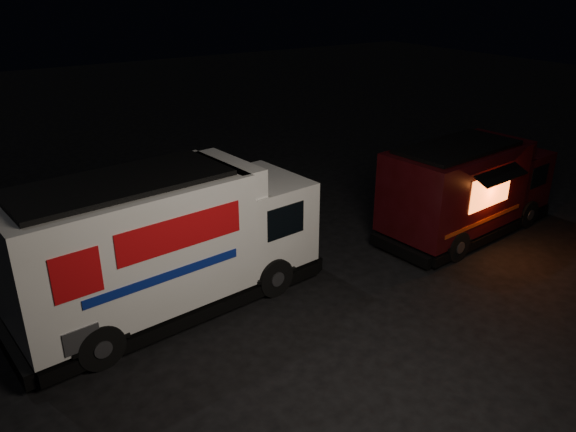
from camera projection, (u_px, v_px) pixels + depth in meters
The scene contains 3 objects.
ground at pixel (287, 319), 11.93m from camera, with size 80.00×80.00×0.00m, color black.
white_truck at pixel (169, 241), 11.84m from camera, with size 6.91×2.36×3.13m, color white, non-canonical shape.
red_truck at pixel (469, 187), 15.53m from camera, with size 5.72×2.11×2.66m, color #35090E, non-canonical shape.
Camera 1 is at (-5.51, -8.47, 6.71)m, focal length 35.00 mm.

